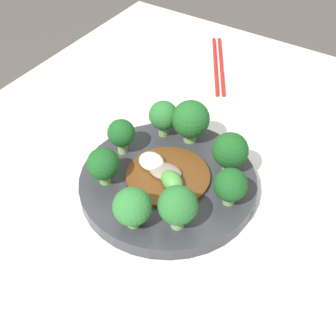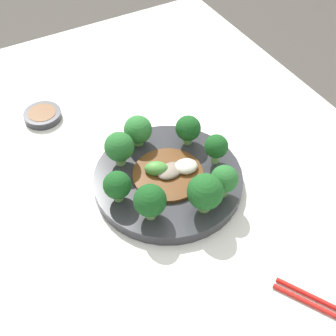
# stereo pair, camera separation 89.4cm
# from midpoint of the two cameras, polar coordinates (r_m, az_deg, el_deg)

# --- Properties ---
(table) EXTENTS (1.08, 0.75, 0.74)m
(table) POSITION_cam_midpoint_polar(r_m,az_deg,el_deg) (0.98, -21.53, -37.89)
(table) COLOR silver
(table) RESTS_ON ground_plane
(plate) EXTENTS (0.26, 0.26, 0.02)m
(plate) POSITION_cam_midpoint_polar(r_m,az_deg,el_deg) (0.62, -27.16, -31.62)
(plate) COLOR #333338
(plate) RESTS_ON table
(broccoli_north) EXTENTS (0.04, 0.04, 0.06)m
(broccoli_north) POSITION_cam_midpoint_polar(r_m,az_deg,el_deg) (0.62, -33.09, -23.73)
(broccoli_north) COLOR #89B76B
(broccoli_north) RESTS_ON plate
(broccoli_northwest) EXTENTS (0.05, 0.05, 0.06)m
(broccoli_northwest) POSITION_cam_midpoint_polar(r_m,az_deg,el_deg) (0.62, -37.55, -28.62)
(broccoli_northwest) COLOR #7AAD5B
(broccoli_northwest) RESTS_ON plate
(broccoli_northeast) EXTENTS (0.05, 0.05, 0.06)m
(broccoli_northeast) POSITION_cam_midpoint_polar(r_m,az_deg,el_deg) (0.60, -25.99, -21.29)
(broccoli_northeast) COLOR #70A356
(broccoli_northeast) RESTS_ON plate
(broccoli_east) EXTENTS (0.06, 0.06, 0.07)m
(broccoli_east) POSITION_cam_midpoint_polar(r_m,az_deg,el_deg) (0.58, -22.52, -23.00)
(broccoli_east) COLOR #7AAD5B
(broccoli_east) RESTS_ON plate
(broccoli_south) EXTENTS (0.05, 0.05, 0.06)m
(broccoli_south) POSITION_cam_midpoint_polar(r_m,az_deg,el_deg) (0.54, -21.14, -36.98)
(broccoli_south) COLOR #7AAD5B
(broccoli_south) RESTS_ON plate
(broccoli_southeast) EXTENTS (0.05, 0.05, 0.07)m
(broccoli_southeast) POSITION_cam_midpoint_polar(r_m,az_deg,el_deg) (0.55, -18.60, -30.49)
(broccoli_southeast) COLOR #89B76B
(broccoli_southeast) RESTS_ON plate
(broccoli_west) EXTENTS (0.05, 0.05, 0.06)m
(broccoli_west) POSITION_cam_midpoint_polar(r_m,az_deg,el_deg) (0.59, -37.37, -36.76)
(broccoli_west) COLOR #7AAD5B
(broccoli_west) RESTS_ON plate
(broccoli_southwest) EXTENTS (0.05, 0.05, 0.07)m
(broccoli_southwest) POSITION_cam_midpoint_polar(r_m,az_deg,el_deg) (0.56, -31.66, -38.92)
(broccoli_southwest) COLOR #89B76B
(broccoli_southwest) RESTS_ON plate
(stirfry_center) EXTENTS (0.12, 0.12, 0.03)m
(stirfry_center) POSITION_cam_midpoint_polar(r_m,az_deg,el_deg) (0.60, -28.10, -30.99)
(stirfry_center) COLOR #5B3314
(stirfry_center) RESTS_ON plate
(chopsticks) EXTENTS (0.19, 0.12, 0.01)m
(chopsticks) POSITION_cam_midpoint_polar(r_m,az_deg,el_deg) (0.74, -10.87, -7.26)
(chopsticks) COLOR red
(chopsticks) RESTS_ON table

